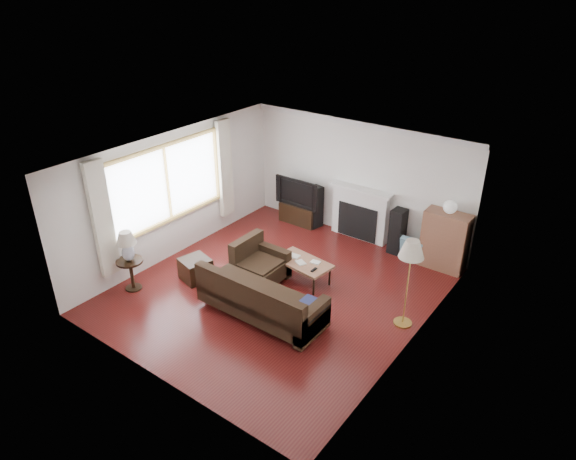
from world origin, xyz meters
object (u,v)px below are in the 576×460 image
Objects in this scene: coffee_table at (303,271)px; tv_stand at (300,213)px; bookshelf at (445,241)px; side_table at (132,274)px; floor_lamp at (408,284)px; sectional_sofa at (261,297)px.

tv_stand is at bearing 133.94° from coffee_table.
bookshelf is 1.10× the size of coffee_table.
tv_stand is at bearing 77.79° from side_table.
tv_stand reaches higher than coffee_table.
bookshelf reaches higher than tv_stand.
coffee_table is at bearing -53.53° from tv_stand.
coffee_table is at bearing 41.37° from side_table.
tv_stand is 0.58× the size of floor_lamp.
floor_lamp reaches higher than side_table.
floor_lamp is at bearing -85.35° from bookshelf.
coffee_table is (1.45, -1.96, -0.02)m from tv_stand.
sectional_sofa is 2.24× the size of coffee_table.
tv_stand is 0.77× the size of bookshelf.
tv_stand is 0.85× the size of coffee_table.
tv_stand is 3.36m from bookshelf.
tv_stand is at bearing 115.06° from sectional_sofa.
bookshelf is 3.75m from sectional_sofa.
bookshelf is at bearing 61.01° from sectional_sofa.
bookshelf is at bearing 0.36° from tv_stand.
bookshelf is 1.95× the size of side_table.
floor_lamp reaches higher than sectional_sofa.
tv_stand is at bearing 149.60° from floor_lamp.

